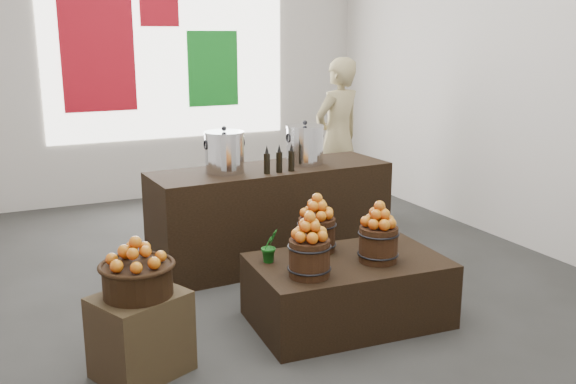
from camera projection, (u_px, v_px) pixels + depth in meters
name	position (u px, v px, depth m)	size (l,w,h in m)	color
ground	(249.00, 286.00, 5.65)	(7.00, 7.00, 0.00)	#31322F
back_wall	(145.00, 47.00, 8.24)	(6.00, 0.04, 4.00)	beige
back_opening	(168.00, 46.00, 8.35)	(3.20, 0.02, 2.40)	white
deco_red_left	(98.00, 55.00, 7.99)	(0.90, 0.04, 1.40)	#AF0D1B
deco_green_right	(213.00, 69.00, 8.66)	(0.70, 0.04, 1.00)	#137F20
deco_red_upper	(159.00, 6.00, 8.18)	(0.50, 0.04, 0.50)	#AF0D1B
crate	(141.00, 334.00, 4.14)	(0.55, 0.45, 0.55)	#453920
wicker_basket	(138.00, 280.00, 4.05)	(0.44, 0.44, 0.20)	black
apples_in_basket	(136.00, 251.00, 4.00)	(0.34, 0.34, 0.18)	#A70507
display_table	(348.00, 290.00, 4.91)	(1.45, 0.89, 0.50)	black
apple_bucket_front_left	(309.00, 258.00, 4.49)	(0.29, 0.29, 0.27)	#331D0E
apples_in_bucket_front_left	(310.00, 227.00, 4.44)	(0.22, 0.22, 0.19)	#A70507
apple_bucket_front_right	(378.00, 244.00, 4.79)	(0.29, 0.29, 0.27)	#331D0E
apples_in_bucket_front_right	(379.00, 214.00, 4.73)	(0.22, 0.22, 0.19)	#A70507
apple_bucket_rear	(317.00, 235.00, 5.01)	(0.29, 0.29, 0.27)	#331D0E
apples_in_bucket_rear	(317.00, 206.00, 4.95)	(0.22, 0.22, 0.19)	#A70507
herb_garnish_right	(378.00, 230.00, 5.17)	(0.22, 0.19, 0.24)	#125615
herb_garnish_left	(270.00, 246.00, 4.78)	(0.14, 0.11, 0.25)	#125615
counter	(271.00, 215.00, 6.15)	(2.29, 0.73, 0.94)	black
stock_pot_left	(225.00, 153.00, 5.78)	(0.35, 0.35, 0.35)	silver
stock_pot_center	(305.00, 146.00, 6.16)	(0.35, 0.35, 0.35)	silver
oil_cruets	(282.00, 158.00, 5.81)	(0.25, 0.06, 0.26)	black
shopper	(338.00, 138.00, 7.69)	(0.69, 0.45, 1.90)	tan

